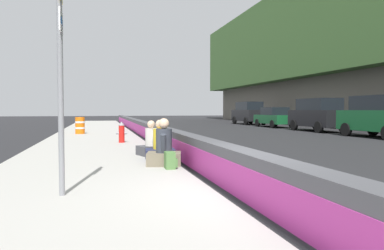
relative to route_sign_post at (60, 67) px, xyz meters
The scene contains 14 objects.
ground_plane 3.75m from the route_sign_post, 101.83° to the right, with size 160.00×160.00×0.00m, color #232326.
sidewalk_strip 2.25m from the route_sign_post, 153.28° to the right, with size 80.00×4.40×0.14m, color #A8A59E.
jersey_barrier 3.51m from the route_sign_post, 101.84° to the right, with size 76.00×0.45×0.85m.
route_sign_post is the anchor object (origin of this frame).
fire_hydrant 9.54m from the route_sign_post, ahead, with size 0.26×0.46×0.88m.
seated_person_foreground 3.90m from the route_sign_post, 37.80° to the right, with size 0.88×0.98×1.17m.
seated_person_middle 4.68m from the route_sign_post, 30.58° to the right, with size 0.74×0.85×1.11m.
seated_person_rear 5.56m from the route_sign_post, 23.63° to the right, with size 0.85×0.92×1.06m.
backpack 3.61m from the route_sign_post, 45.46° to the right, with size 0.32×0.28×0.40m.
construction_barrel 15.49m from the route_sign_post, ahead, with size 0.54×0.54×0.95m.
parked_car_third 18.29m from the route_sign_post, 56.16° to the right, with size 4.83×2.12×2.28m.
parked_car_fourth 22.13m from the route_sign_post, 43.51° to the right, with size 4.81×2.08×2.28m.
parked_car_midline 26.79m from the route_sign_post, 34.17° to the right, with size 4.51×1.96×1.71m.
parked_car_far 31.93m from the route_sign_post, 28.46° to the right, with size 4.81×2.08×2.28m.
Camera 1 is at (-5.57, 2.36, 1.54)m, focal length 34.05 mm.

